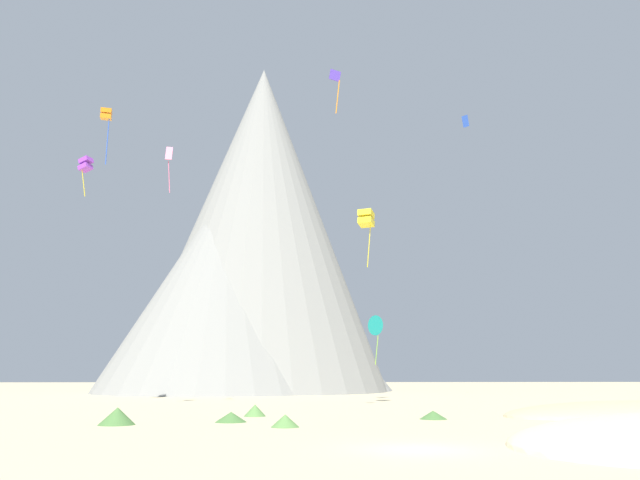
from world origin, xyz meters
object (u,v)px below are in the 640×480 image
bush_ridge_crest (285,421)px  kite_violet_mid (86,165)px  bush_near_left (231,417)px  rock_massif (256,255)px  kite_teal_low (375,326)px  kite_indigo_high (336,81)px  kite_blue_high (465,121)px  bush_mid_center (433,415)px  kite_orange_mid (106,115)px  bush_far_left (117,416)px  kite_rainbow_mid (169,160)px  bush_scatter_east (255,410)px  kite_yellow_mid (366,219)px  bush_near_right (619,423)px

bush_ridge_crest → kite_violet_mid: 40.88m
bush_near_left → rock_massif: rock_massif is taller
kite_teal_low → kite_indigo_high: (-6.60, -27.59, 17.00)m
rock_massif → kite_blue_high: rock_massif is taller
kite_blue_high → kite_violet_mid: bearing=-70.4°
bush_near_left → bush_mid_center: bush_near_left is taller
kite_blue_high → kite_orange_mid: (-38.59, -20.73, -9.56)m
bush_far_left → kite_violet_mid: bearing=116.7°
bush_mid_center → kite_rainbow_mid: size_ratio=0.38×
bush_mid_center → kite_indigo_high: bearing=156.3°
rock_massif → kite_teal_low: bearing=-64.2°
kite_teal_low → kite_orange_mid: (-26.41, -21.17, 16.66)m
bush_mid_center → kite_violet_mid: bearing=147.8°
bush_scatter_east → bush_mid_center: (11.86, -3.24, -0.13)m
kite_yellow_mid → kite_violet_mid: (-28.78, 5.26, 6.91)m
bush_mid_center → rock_massif: (-16.08, 64.60, 23.48)m
kite_yellow_mid → bush_scatter_east: bearing=72.9°
kite_blue_high → bush_far_left: bearing=-37.4°
bush_mid_center → bush_scatter_east: bearing=164.7°
bush_ridge_crest → kite_teal_low: 38.11m
bush_near_left → kite_violet_mid: size_ratio=0.47×
bush_mid_center → kite_rainbow_mid: kite_rainbow_mid is taller
bush_scatter_east → bush_near_right: bearing=-32.2°
rock_massif → kite_blue_high: 46.46m
bush_mid_center → kite_teal_low: bearing=89.0°
bush_mid_center → bush_far_left: bearing=-169.5°
rock_massif → kite_violet_mid: 47.42m
bush_far_left → kite_orange_mid: size_ratio=0.41×
kite_teal_low → bush_near_right: bearing=66.9°
bush_scatter_east → kite_teal_low: size_ratio=0.27×
bush_near_right → kite_blue_high: (5.15, 38.81, 34.27)m
bush_scatter_east → kite_indigo_high: kite_indigo_high is taller
kite_indigo_high → kite_orange_mid: (-19.81, 6.42, -0.34)m
bush_far_left → bush_mid_center: (19.45, 3.59, -0.23)m
bush_scatter_east → kite_teal_low: (12.39, 27.03, 8.07)m
bush_scatter_east → bush_ridge_crest: 9.06m
bush_scatter_east → bush_ridge_crest: (2.22, -8.79, -0.06)m
bush_near_left → kite_indigo_high: (6.95, 4.51, 25.17)m
bush_near_left → kite_teal_low: size_ratio=0.34×
kite_orange_mid → bush_ridge_crest: bearing=-54.0°
bush_ridge_crest → kite_violet_mid: (-21.49, 25.19, 23.97)m
bush_near_left → bush_ridge_crest: bush_ridge_crest is taller
bush_near_right → kite_indigo_high: kite_indigo_high is taller
kite_rainbow_mid → bush_far_left: bearing=135.6°
bush_ridge_crest → kite_teal_low: kite_teal_low is taller
bush_scatter_east → bush_ridge_crest: bearing=-75.8°
rock_massif → kite_indigo_high: rock_massif is taller
bush_scatter_east → kite_yellow_mid: 22.44m
bush_ridge_crest → kite_blue_high: bearing=57.7°
kite_orange_mid → kite_violet_mid: kite_orange_mid is taller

